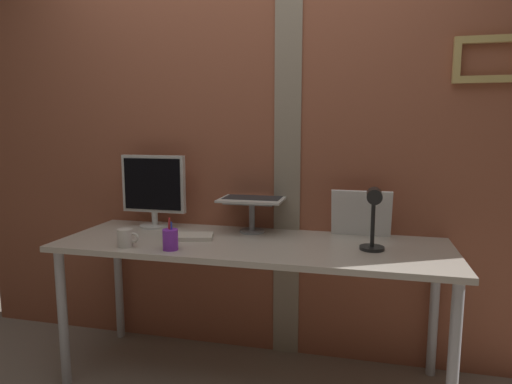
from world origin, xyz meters
The scene contains 11 objects.
ground_plane centered at (0.00, 0.00, 0.00)m, with size 6.00×6.00×0.00m, color gray.
brick_wall_back centered at (0.00, 0.43, 1.20)m, with size 3.71×0.16×2.39m.
desk centered at (0.09, 0.03, 0.69)m, with size 2.03×0.67×0.77m.
monitor centered at (-0.56, 0.25, 1.01)m, with size 0.39×0.18×0.43m.
laptop_stand centered at (0.04, 0.25, 0.89)m, with size 0.28×0.22×0.18m.
laptop centered at (0.04, 0.32, 1.01)m, with size 0.36×0.30×0.25m.
whiteboard_panel centered at (0.64, 0.28, 0.90)m, with size 0.32×0.02×0.27m, color white.
desk_lamp centered at (0.70, -0.02, 0.96)m, with size 0.12×0.20×0.32m.
pen_cup centered at (-0.26, -0.20, 0.82)m, with size 0.08×0.08×0.16m.
coffee_mug centered at (-0.50, -0.20, 0.81)m, with size 0.11×0.08×0.09m.
paper_clutter_stack centered at (-0.23, 0.03, 0.78)m, with size 0.20×0.14×0.02m, color silver.
Camera 1 is at (0.64, -2.15, 1.36)m, focal length 31.07 mm.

